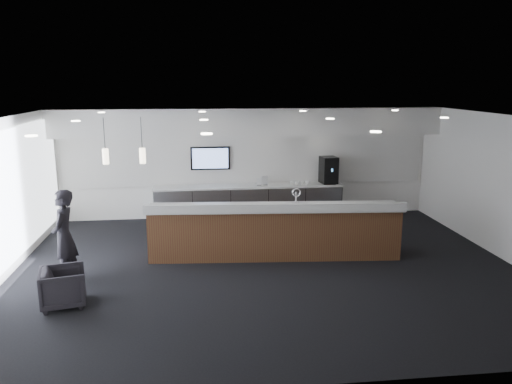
{
  "coord_description": "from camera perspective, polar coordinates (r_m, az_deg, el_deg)",
  "views": [
    {
      "loc": [
        -1.32,
        -9.36,
        3.68
      ],
      "look_at": [
        -0.07,
        1.3,
        1.28
      ],
      "focal_mm": 35.0,
      "sensor_mm": 36.0,
      "label": 1
    }
  ],
  "objects": [
    {
      "name": "cup_1",
      "position": [
        13.49,
        5.28,
        1.07
      ],
      "size": [
        0.13,
        0.13,
        0.09
      ],
      "primitive_type": "imported",
      "rotation": [
        0.0,
        0.0,
        0.65
      ],
      "color": "white",
      "rests_on": "back_credenza"
    },
    {
      "name": "wall_tv",
      "position": [
        13.43,
        -5.24,
        3.86
      ],
      "size": [
        1.05,
        0.08,
        0.62
      ],
      "color": "black",
      "rests_on": "back_wall"
    },
    {
      "name": "ceiling_can_lights",
      "position": [
        9.48,
        1.37,
        8.31
      ],
      "size": [
        7.0,
        5.0,
        0.02
      ],
      "primitive_type": null,
      "color": "white",
      "rests_on": "ceiling"
    },
    {
      "name": "cup_0",
      "position": [
        13.52,
        5.86,
        1.08
      ],
      "size": [
        0.09,
        0.09,
        0.09
      ],
      "primitive_type": "imported",
      "color": "white",
      "rests_on": "back_credenza"
    },
    {
      "name": "lounge_guest",
      "position": [
        9.87,
        -21.09,
        -4.76
      ],
      "size": [
        0.44,
        0.65,
        1.75
      ],
      "primitive_type": "imported",
      "rotation": [
        0.0,
        0.0,
        -1.6
      ],
      "color": "black",
      "rests_on": "ground"
    },
    {
      "name": "alcove_panel",
      "position": [
        13.56,
        -1.01,
        3.79
      ],
      "size": [
        9.8,
        0.06,
        1.4
      ],
      "primitive_type": "cube",
      "color": "silver",
      "rests_on": "back_wall"
    },
    {
      "name": "right_wall",
      "position": [
        11.51,
        26.81,
        0.32
      ],
      "size": [
        0.02,
        8.0,
        3.0
      ],
      "primitive_type": "cube",
      "color": "white",
      "rests_on": "ground"
    },
    {
      "name": "armchair",
      "position": [
        9.03,
        -21.17,
        -10.09
      ],
      "size": [
        0.85,
        0.84,
        0.65
      ],
      "primitive_type": "imported",
      "rotation": [
        0.0,
        0.0,
        1.79
      ],
      "color": "black",
      "rests_on": "ground"
    },
    {
      "name": "window_blinds_wall",
      "position": [
        10.28,
        -27.23,
        -1.06
      ],
      "size": [
        0.04,
        7.36,
        2.55
      ],
      "primitive_type": "cube",
      "color": "silver",
      "rests_on": "left_wall"
    },
    {
      "name": "cup_2",
      "position": [
        13.46,
        4.7,
        1.06
      ],
      "size": [
        0.12,
        0.12,
        0.09
      ],
      "primitive_type": "imported",
      "rotation": [
        0.0,
        0.0,
        1.29
      ],
      "color": "white",
      "rests_on": "back_credenza"
    },
    {
      "name": "ground",
      "position": [
        10.15,
        1.28,
        -8.66
      ],
      "size": [
        10.0,
        10.0,
        0.0
      ],
      "primitive_type": "plane",
      "color": "black",
      "rests_on": "ground"
    },
    {
      "name": "service_counter",
      "position": [
        10.6,
        2.11,
        -4.44
      ],
      "size": [
        5.37,
        1.28,
        1.49
      ],
      "rotation": [
        0.0,
        0.0,
        -0.08
      ],
      "color": "#562C1C",
      "rests_on": "ground"
    },
    {
      "name": "pendant_right",
      "position": [
        10.42,
        -16.49,
        4.2
      ],
      "size": [
        0.12,
        0.12,
        0.3
      ],
      "primitive_type": "cylinder",
      "color": "#F5E4BF",
      "rests_on": "ceiling"
    },
    {
      "name": "coffee_machine",
      "position": [
        13.68,
        8.29,
        2.5
      ],
      "size": [
        0.46,
        0.57,
        0.72
      ],
      "rotation": [
        0.0,
        0.0,
        0.11
      ],
      "color": "black",
      "rests_on": "back_credenza"
    },
    {
      "name": "back_credenza",
      "position": [
        13.46,
        -0.85,
        -1.16
      ],
      "size": [
        5.06,
        0.66,
        0.95
      ],
      "color": "gray",
      "rests_on": "ground"
    },
    {
      "name": "pendant_left",
      "position": [
        10.32,
        -12.65,
        4.34
      ],
      "size": [
        0.12,
        0.12,
        0.3
      ],
      "primitive_type": "cylinder",
      "color": "#F5E4BF",
      "rests_on": "ceiling"
    },
    {
      "name": "info_sign_left",
      "position": [
        13.28,
        0.36,
        1.18
      ],
      "size": [
        0.14,
        0.03,
        0.19
      ],
      "primitive_type": "cube",
      "rotation": [
        0.0,
        0.0,
        -0.05
      ],
      "color": "silver",
      "rests_on": "back_credenza"
    },
    {
      "name": "soffit_bulkhead",
      "position": [
        13.02,
        -0.84,
        8.07
      ],
      "size": [
        10.0,
        0.9,
        0.7
      ],
      "primitive_type": "cube",
      "color": "silver",
      "rests_on": "back_wall"
    },
    {
      "name": "ceiling",
      "position": [
        9.48,
        1.37,
        8.5
      ],
      "size": [
        10.0,
        8.0,
        0.02
      ],
      "primitive_type": "cube",
      "color": "black",
      "rests_on": "back_wall"
    },
    {
      "name": "info_sign_right",
      "position": [
        13.32,
        0.97,
        1.33
      ],
      "size": [
        0.19,
        0.06,
        0.25
      ],
      "primitive_type": "cube",
      "rotation": [
        0.0,
        0.0,
        0.24
      ],
      "color": "silver",
      "rests_on": "back_credenza"
    },
    {
      "name": "back_wall",
      "position": [
        13.6,
        -1.02,
        3.39
      ],
      "size": [
        10.0,
        0.02,
        3.0
      ],
      "primitive_type": "cube",
      "color": "white",
      "rests_on": "ground"
    },
    {
      "name": "cup_3",
      "position": [
        13.43,
        4.11,
        1.04
      ],
      "size": [
        0.12,
        0.12,
        0.09
      ],
      "primitive_type": "imported",
      "rotation": [
        0.0,
        0.0,
        1.94
      ],
      "color": "white",
      "rests_on": "back_credenza"
    }
  ]
}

